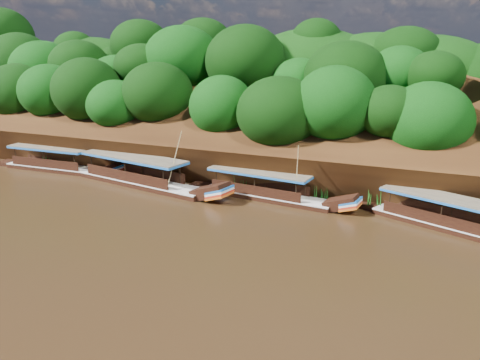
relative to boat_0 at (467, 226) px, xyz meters
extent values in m
plane|color=black|center=(-12.69, -6.72, -0.51)|extent=(160.00, 160.00, 0.00)
cube|color=black|center=(-12.69, 9.28, 2.99)|extent=(120.00, 16.12, 13.64)
cube|color=black|center=(-12.69, 19.28, -0.51)|extent=(120.00, 24.00, 12.00)
ellipsoid|color=#0E3F0A|center=(-48.69, 7.28, 2.69)|extent=(16.00, 8.00, 6.00)
ellipsoid|color=#0E3F0A|center=(-42.69, 15.28, 8.49)|extent=(20.00, 10.00, 8.00)
ellipsoid|color=#0E3F0A|center=(-18.69, 8.28, 2.99)|extent=(18.00, 8.00, 6.40)
ellipsoid|color=#0E3F0A|center=(-12.69, 16.28, 8.69)|extent=(24.00, 11.00, 8.40)
cube|color=black|center=(-0.66, 0.26, -0.51)|extent=(11.55, 6.19, 0.82)
cube|color=silver|center=(-0.66, 0.26, -0.12)|extent=(11.57, 6.24, 0.09)
cube|color=brown|center=(-1.33, 0.53, 1.69)|extent=(9.31, 5.53, 0.11)
cube|color=blue|center=(-1.33, 0.53, 1.58)|extent=(9.31, 5.53, 0.16)
cube|color=black|center=(-14.99, 1.67, -0.51)|extent=(11.42, 3.21, 0.85)
cube|color=silver|center=(-14.99, 1.67, -0.10)|extent=(11.43, 3.28, 0.09)
cube|color=black|center=(-8.69, 1.02, 0.15)|extent=(2.82, 1.82, 1.59)
cube|color=blue|center=(-7.99, 0.94, 0.43)|extent=(1.54, 1.75, 0.58)
cube|color=red|center=(-7.99, 0.94, 0.11)|extent=(1.54, 1.75, 0.58)
cube|color=brown|center=(-15.69, 1.74, 1.76)|extent=(9.02, 3.27, 0.11)
cube|color=blue|center=(-15.69, 1.74, 1.64)|extent=(9.02, 3.27, 0.17)
cylinder|color=tan|center=(-12.25, 0.82, 2.24)|extent=(0.46, 0.99, 4.56)
cube|color=black|center=(-26.87, 0.79, -0.51)|extent=(14.26, 4.74, 0.96)
cube|color=silver|center=(-26.87, 0.79, -0.05)|extent=(14.27, 4.81, 0.11)
cube|color=black|center=(-19.08, -0.58, 0.24)|extent=(3.56, 2.30, 1.89)
cube|color=blue|center=(-18.22, -0.73, 0.56)|extent=(2.02, 2.10, 0.71)
cube|color=red|center=(-18.22, -0.73, 0.20)|extent=(2.02, 2.10, 0.71)
cube|color=brown|center=(-27.74, 0.94, 2.06)|extent=(11.31, 4.56, 0.13)
cube|color=blue|center=(-27.74, 0.94, 1.93)|extent=(11.31, 4.56, 0.19)
cylinder|color=tan|center=(-22.71, -0.16, 2.52)|extent=(1.40, 0.57, 4.92)
cube|color=black|center=(-37.89, 1.86, -0.51)|extent=(11.60, 2.66, 0.89)
cube|color=silver|center=(-37.89, 1.86, -0.08)|extent=(11.60, 2.72, 0.10)
cube|color=black|center=(-31.42, 2.12, 0.19)|extent=(2.81, 1.75, 1.65)
cube|color=blue|center=(-30.70, 2.15, 0.49)|extent=(1.49, 1.76, 0.60)
cube|color=red|center=(-30.70, 2.15, 0.15)|extent=(1.49, 1.76, 0.60)
cube|color=brown|center=(-38.61, 1.83, 1.89)|extent=(9.11, 2.88, 0.12)
cube|color=blue|center=(-38.61, 1.83, 1.77)|extent=(9.11, 2.88, 0.18)
cone|color=#1E6519|center=(-40.18, 2.85, 0.46)|extent=(1.50, 1.50, 1.93)
cone|color=#1E6519|center=(-31.49, 2.55, 0.23)|extent=(1.50, 1.50, 1.47)
cone|color=#1E6519|center=(-26.79, 2.40, 0.58)|extent=(1.50, 1.50, 2.18)
cone|color=#1E6519|center=(-17.87, 2.69, 0.21)|extent=(1.50, 1.50, 1.44)
cone|color=#1E6519|center=(-10.61, 2.70, 0.26)|extent=(1.50, 1.50, 1.54)
cone|color=#1E6519|center=(-6.67, 2.78, 0.42)|extent=(1.50, 1.50, 1.86)
cone|color=#1E6519|center=(-0.39, 2.62, 0.20)|extent=(1.50, 1.50, 1.42)
camera|label=1|loc=(-2.23, -33.16, 11.65)|focal=35.00mm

